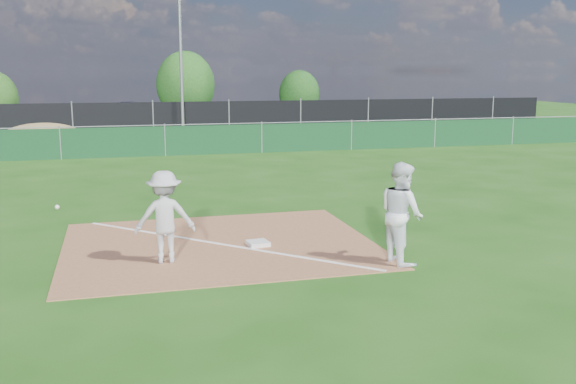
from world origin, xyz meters
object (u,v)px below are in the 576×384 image
at_px(light_pole, 181,59).
at_px(tree_right, 299,94).
at_px(car_right, 213,118).
at_px(car_mid, 137,116).
at_px(play_at_first, 165,217).
at_px(first_base, 258,243).
at_px(tree_mid, 186,85).
at_px(car_left, 27,118).
at_px(runner, 401,213).

height_order(light_pole, tree_right, light_pole).
bearing_deg(car_right, car_mid, 102.30).
bearing_deg(play_at_first, car_right, 79.80).
distance_m(first_base, play_at_first, 2.08).
distance_m(play_at_first, car_mid, 27.32).
distance_m(play_at_first, car_right, 27.35).
height_order(car_mid, car_right, car_mid).
relative_size(play_at_first, tree_mid, 0.50).
bearing_deg(light_pole, car_left, 153.19).
bearing_deg(runner, car_left, 12.94).
xyz_separation_m(first_base, tree_mid, (2.17, 33.28, 2.39)).
bearing_deg(first_base, car_right, 83.44).
relative_size(first_base, runner, 0.22).
bearing_deg(car_left, tree_right, -52.28).
height_order(light_pole, tree_mid, light_pole).
relative_size(play_at_first, car_left, 0.49).
bearing_deg(car_right, play_at_first, -172.78).
height_order(first_base, car_right, car_right).
height_order(car_left, tree_mid, tree_mid).
relative_size(runner, car_right, 0.44).
bearing_deg(car_right, tree_right, -29.38).
relative_size(first_base, car_mid, 0.08).
xyz_separation_m(light_pole, play_at_first, (-2.61, -22.62, -3.16)).
distance_m(tree_mid, tree_right, 8.16).
distance_m(light_pole, tree_right, 14.81).
bearing_deg(light_pole, runner, -86.49).
bearing_deg(car_left, light_pole, -100.83).
distance_m(car_mid, car_right, 4.46).
bearing_deg(play_at_first, car_mid, 89.15).
relative_size(car_right, tree_mid, 0.88).
distance_m(car_left, tree_mid, 12.02).
bearing_deg(runner, light_pole, -2.54).
height_order(car_left, car_mid, car_left).
bearing_deg(play_at_first, car_left, 101.62).
bearing_deg(light_pole, tree_right, 49.46).
height_order(car_right, tree_right, tree_right).
distance_m(first_base, car_right, 26.45).
xyz_separation_m(light_pole, tree_mid, (1.38, 11.29, -1.55)).
height_order(light_pole, car_right, light_pole).
distance_m(play_at_first, runner, 4.20).
bearing_deg(first_base, car_mid, 93.04).
height_order(car_mid, tree_right, tree_right).
height_order(runner, car_right, runner).
xyz_separation_m(light_pole, first_base, (-0.79, -21.98, -3.94)).
height_order(first_base, car_left, car_left).
bearing_deg(play_at_first, first_base, 19.34).
xyz_separation_m(play_at_first, tree_mid, (4.00, 33.92, 1.61)).
distance_m(car_mid, tree_right, 13.41).
distance_m(runner, tree_right, 35.75).
height_order(first_base, tree_mid, tree_mid).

